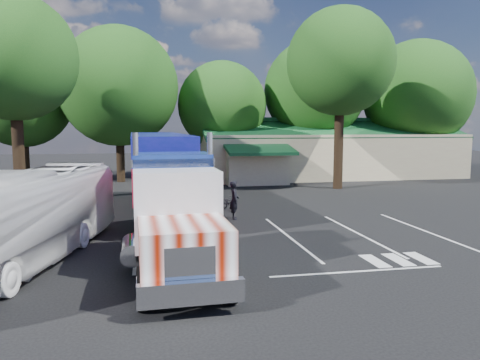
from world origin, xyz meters
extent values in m
plane|color=black|center=(0.00, 0.00, 0.00)|extent=(120.00, 120.00, 0.00)
cube|color=beige|center=(14.00, 18.00, 2.00)|extent=(24.00, 11.00, 4.00)
cube|color=#17512A|center=(14.00, 15.60, 4.50)|extent=(24.20, 6.25, 2.10)
cube|color=#17512A|center=(14.00, 20.40, 4.50)|extent=(24.20, 6.25, 2.10)
cube|color=beige|center=(6.00, 12.30, 1.40)|extent=(5.00, 2.50, 2.80)
cube|color=#17512A|center=(6.00, 11.00, 2.90)|extent=(5.40, 3.19, 0.80)
cylinder|color=black|center=(-13.00, 17.80, 2.00)|extent=(0.70, 0.70, 4.00)
sphere|color=#144615|center=(-13.00, 17.80, 7.15)|extent=(8.40, 8.40, 8.40)
cylinder|color=black|center=(-5.00, 16.20, 2.15)|extent=(0.70, 0.70, 4.30)
sphere|color=#144615|center=(-5.00, 16.20, 8.05)|extent=(10.00, 10.00, 10.00)
cylinder|color=black|center=(4.00, 17.50, 1.80)|extent=(0.70, 0.70, 3.60)
sphere|color=#144615|center=(4.00, 17.50, 6.60)|extent=(8.00, 8.00, 8.00)
cylinder|color=black|center=(13.00, 18.00, 2.25)|extent=(0.70, 0.70, 4.50)
sphere|color=#144615|center=(13.00, 18.00, 8.10)|extent=(9.60, 9.60, 9.60)
cylinder|color=black|center=(23.00, 16.80, 1.95)|extent=(0.70, 0.70, 3.90)
sphere|color=#144615|center=(23.00, 16.80, 7.80)|extent=(10.40, 10.40, 10.40)
cylinder|color=black|center=(-10.50, 6.00, 3.00)|extent=(0.70, 0.70, 6.00)
sphere|color=#144615|center=(-10.50, 6.00, 8.85)|extent=(7.60, 7.60, 7.60)
cylinder|color=black|center=(11.50, 8.50, 3.25)|extent=(0.70, 0.70, 6.50)
sphere|color=#144615|center=(11.50, 8.50, 9.50)|extent=(8.00, 8.00, 8.00)
cube|color=black|center=(-1.84, -9.85, 0.79)|extent=(1.29, 7.41, 0.26)
cube|color=white|center=(-1.71, -13.80, 0.69)|extent=(2.64, 0.35, 0.58)
cube|color=white|center=(-1.72, -13.59, 1.32)|extent=(1.27, 0.17, 0.95)
cube|color=white|center=(-1.75, -12.38, 1.53)|extent=(2.51, 2.61, 1.21)
cube|color=silver|center=(-1.82, -10.27, 2.16)|extent=(2.69, 1.77, 2.42)
cube|color=black|center=(-1.80, -10.96, 2.69)|extent=(2.43, 0.16, 1.05)
cube|color=white|center=(-1.85, -9.37, 3.53)|extent=(2.74, 0.19, 0.26)
cube|color=navy|center=(-1.88, -8.37, 2.37)|extent=(2.70, 2.19, 2.85)
cylinder|color=white|center=(-3.07, -9.36, 2.74)|extent=(0.20, 0.20, 3.58)
cylinder|color=white|center=(-0.64, -9.28, 2.74)|extent=(0.20, 0.20, 3.58)
cylinder|color=white|center=(-3.26, -9.79, 0.79)|extent=(0.75, 1.71, 0.70)
cylinder|color=white|center=(-0.42, -9.70, 0.79)|extent=(0.75, 1.71, 0.70)
cube|color=white|center=(-2.18, 0.79, 2.27)|extent=(3.18, 13.58, 1.58)
cube|color=navy|center=(-2.18, 0.79, 3.69)|extent=(3.18, 13.58, 1.27)
cube|color=black|center=(-2.32, 5.22, 0.90)|extent=(1.38, 3.73, 0.37)
cube|color=black|center=(-2.73, -4.92, 0.74)|extent=(0.13, 0.13, 1.48)
cube|color=black|center=(-1.26, -4.87, 0.74)|extent=(0.13, 0.13, 1.48)
cube|color=white|center=(-2.40, 7.64, 0.47)|extent=(2.53, 0.21, 0.13)
cylinder|color=black|center=(-2.84, -12.94, 0.58)|extent=(0.41, 1.17, 1.16)
cylinder|color=black|center=(-0.63, -12.87, 0.58)|extent=(0.41, 1.17, 1.16)
cylinder|color=black|center=(-3.00, -8.09, 0.58)|extent=(0.41, 1.17, 1.16)
cylinder|color=black|center=(-0.79, -8.02, 0.58)|extent=(0.41, 1.17, 1.16)
cylinder|color=black|center=(-3.04, -6.93, 0.58)|extent=(0.41, 1.17, 1.16)
cylinder|color=black|center=(-0.83, -6.86, 0.58)|extent=(0.41, 1.17, 1.16)
cylinder|color=black|center=(-3.40, 4.34, 0.58)|extent=(0.41, 1.17, 1.16)
cylinder|color=black|center=(-1.19, 4.41, 0.58)|extent=(0.41, 1.17, 1.16)
cylinder|color=black|center=(-3.44, 5.60, 0.58)|extent=(0.41, 1.17, 1.16)
cylinder|color=black|center=(-1.23, 5.68, 0.58)|extent=(0.41, 1.17, 1.16)
imported|color=black|center=(1.60, -1.61, 0.97)|extent=(0.51, 0.74, 1.95)
imported|color=black|center=(1.80, 1.00, 0.43)|extent=(1.11, 1.73, 0.86)
imported|color=silver|center=(-7.00, -8.00, 1.62)|extent=(5.45, 11.97, 3.25)
imported|color=#94959A|center=(12.00, 14.00, 0.62)|extent=(4.01, 2.51, 1.25)
camera|label=1|loc=(-2.67, -24.83, 4.74)|focal=35.00mm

